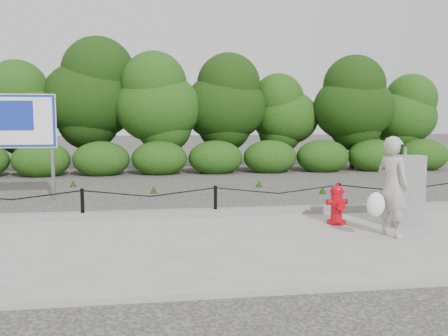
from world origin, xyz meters
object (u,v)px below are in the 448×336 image
Objects in this scene: utility_cabinet at (409,191)px; pedestrian at (391,188)px; fire_hydrant at (337,205)px; advertising_sign at (21,126)px.

pedestrian is at bearing -129.46° from utility_cabinet.
fire_hydrant is 1.24m from utility_cabinet.
utility_cabinet is 0.55× the size of advertising_sign.
fire_hydrant is 0.45× the size of pedestrian.
utility_cabinet is (1.12, -0.44, 0.28)m from fire_hydrant.
utility_cabinet is (0.60, 0.53, -0.16)m from pedestrian.
pedestrian is 1.16× the size of utility_cabinet.
advertising_sign is at bearing 33.38° from pedestrian.
advertising_sign is at bearing 144.45° from fire_hydrant.
fire_hydrant is 1.19m from pedestrian.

